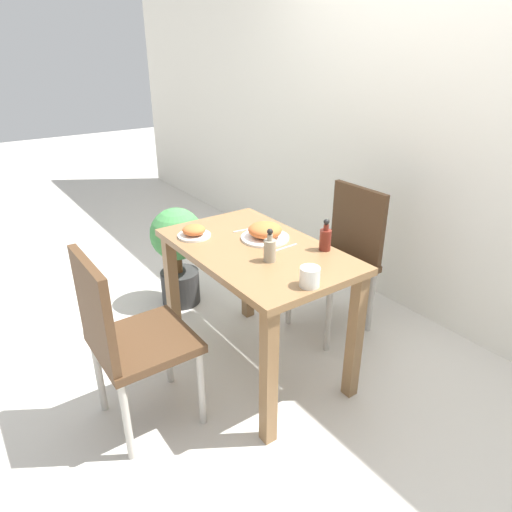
% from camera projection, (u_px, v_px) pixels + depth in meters
% --- Properties ---
extents(ground_plane, '(16.00, 16.00, 0.00)m').
position_uv_depth(ground_plane, '(256.00, 365.00, 2.59)').
color(ground_plane, beige).
extents(wall_back, '(8.00, 0.05, 2.60)m').
position_uv_depth(wall_back, '(427.00, 111.00, 2.69)').
color(wall_back, white).
rests_on(wall_back, ground_plane).
extents(dining_table, '(1.03, 0.63, 0.73)m').
position_uv_depth(dining_table, '(256.00, 270.00, 2.34)').
color(dining_table, olive).
rests_on(dining_table, ground_plane).
extents(chair_near, '(0.42, 0.42, 0.89)m').
position_uv_depth(chair_near, '(126.00, 335.00, 1.99)').
color(chair_near, '#4C331E').
rests_on(chair_near, ground_plane).
extents(chair_far, '(0.42, 0.42, 0.89)m').
position_uv_depth(chair_far, '(342.00, 252.00, 2.78)').
color(chair_far, '#4C331E').
rests_on(chair_far, ground_plane).
extents(food_plate, '(0.25, 0.25, 0.09)m').
position_uv_depth(food_plate, '(265.00, 232.00, 2.36)').
color(food_plate, white).
rests_on(food_plate, dining_table).
extents(side_plate, '(0.17, 0.17, 0.06)m').
position_uv_depth(side_plate, '(194.00, 232.00, 2.40)').
color(side_plate, white).
rests_on(side_plate, dining_table).
extents(drink_cup, '(0.09, 0.09, 0.09)m').
position_uv_depth(drink_cup, '(310.00, 277.00, 1.90)').
color(drink_cup, silver).
rests_on(drink_cup, dining_table).
extents(sauce_bottle, '(0.06, 0.06, 0.16)m').
position_uv_depth(sauce_bottle, '(270.00, 249.00, 2.11)').
color(sauce_bottle, gray).
rests_on(sauce_bottle, dining_table).
extents(condiment_bottle, '(0.06, 0.06, 0.16)m').
position_uv_depth(condiment_bottle, '(325.00, 238.00, 2.23)').
color(condiment_bottle, maroon).
rests_on(condiment_bottle, dining_table).
extents(fork_utensil, '(0.04, 0.18, 0.00)m').
position_uv_depth(fork_utensil, '(248.00, 229.00, 2.49)').
color(fork_utensil, silver).
rests_on(fork_utensil, dining_table).
extents(spoon_utensil, '(0.01, 0.17, 0.00)m').
position_uv_depth(spoon_utensil, '(284.00, 248.00, 2.26)').
color(spoon_utensil, silver).
rests_on(spoon_utensil, dining_table).
extents(potted_plant_left, '(0.35, 0.35, 0.69)m').
position_uv_depth(potted_plant_left, '(178.00, 249.00, 3.07)').
color(potted_plant_left, '#333333').
rests_on(potted_plant_left, ground_plane).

